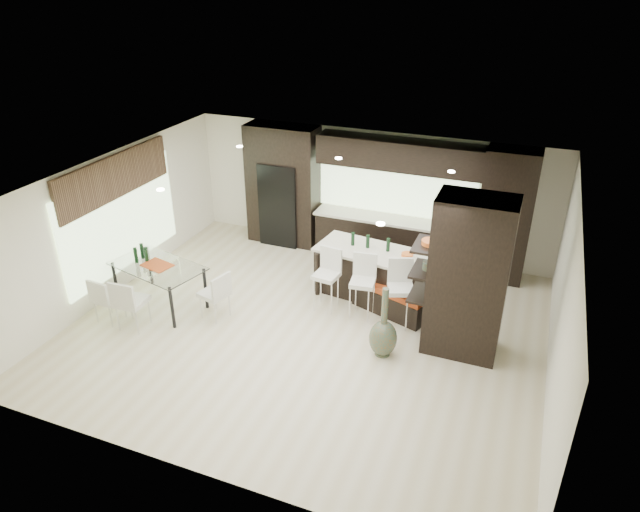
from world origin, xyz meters
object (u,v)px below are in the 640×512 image
at_px(dining_table, 160,285).
at_px(chair_near, 132,305).
at_px(stool_left, 326,286).
at_px(bench, 392,299).
at_px(stool_mid, 362,293).
at_px(chair_end, 214,297).
at_px(stool_right, 400,300).
at_px(floor_vase, 384,322).
at_px(kitchen_island, 375,273).
at_px(chair_far, 109,300).

height_order(dining_table, chair_near, chair_near).
bearing_deg(stool_left, bench, 22.59).
xyz_separation_m(stool_left, dining_table, (-2.94, -1.01, -0.07)).
relative_size(stool_mid, bench, 0.68).
bearing_deg(chair_end, stool_right, -57.74).
bearing_deg(stool_right, stool_mid, 158.75).
bearing_deg(dining_table, floor_vase, 14.08).
bearing_deg(stool_right, chair_end, 176.78).
relative_size(stool_mid, floor_vase, 0.77).
bearing_deg(stool_mid, kitchen_island, 82.32).
distance_m(kitchen_island, dining_table, 4.06).
bearing_deg(stool_mid, floor_vase, -63.04).
distance_m(kitchen_island, chair_near, 4.48).
bearing_deg(chair_far, kitchen_island, 36.18).
height_order(floor_vase, chair_end, floor_vase).
distance_m(stool_mid, floor_vase, 1.20).
distance_m(floor_vase, chair_near, 4.40).
bearing_deg(stool_mid, chair_far, -164.47).
bearing_deg(stool_right, chair_near, -178.10).
height_order(stool_mid, chair_near, stool_mid).
relative_size(bench, chair_near, 1.57).
relative_size(stool_right, chair_near, 1.09).
height_order(stool_left, chair_near, stool_left).
distance_m(dining_table, chair_far, 0.95).
bearing_deg(stool_left, floor_vase, -29.28).
distance_m(dining_table, chair_end, 1.17).
bearing_deg(bench, chair_near, -132.93).
bearing_deg(bench, dining_table, -142.48).
distance_m(kitchen_island, chair_far, 4.92).
xyz_separation_m(floor_vase, chair_near, (-4.31, -0.84, -0.17)).
relative_size(floor_vase, chair_far, 1.55).
bearing_deg(kitchen_island, stool_left, -124.00).
relative_size(chair_near, chair_far, 1.12).
bearing_deg(bench, floor_vase, -61.83).
relative_size(kitchen_island, chair_far, 2.80).
height_order(stool_mid, floor_vase, floor_vase).
height_order(stool_right, chair_far, stool_right).
distance_m(stool_mid, bench, 0.62).
xyz_separation_m(kitchen_island, chair_end, (-2.47, -1.81, -0.05)).
bearing_deg(chair_near, dining_table, 86.61).
xyz_separation_m(stool_mid, chair_far, (-4.18, -1.79, -0.08)).
relative_size(stool_right, dining_table, 0.58).
distance_m(kitchen_island, bench, 0.69).
bearing_deg(chair_far, chair_end, 29.01).
distance_m(stool_left, stool_right, 1.39).
bearing_deg(chair_end, stool_left, -45.65).
bearing_deg(chair_end, kitchen_island, -39.06).
height_order(stool_left, stool_right, stool_right).
bearing_deg(stool_left, chair_near, -142.06).
xyz_separation_m(stool_left, bench, (1.17, 0.34, -0.21)).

